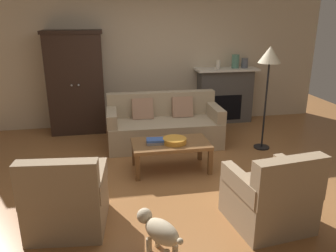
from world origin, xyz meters
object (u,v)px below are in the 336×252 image
book_stack (155,141)px  armchair_near_left (67,201)px  mantel_vase_jade (235,61)px  mantel_vase_slate (245,63)px  coffee_table (171,146)px  armchair_near_right (270,198)px  floor_lamp (270,61)px  fireplace (225,95)px  armoire (76,83)px  couch (164,126)px  dog (159,231)px  mantel_vase_cream (218,64)px  fruit_bowl (175,141)px

book_stack → armchair_near_left: bearing=-132.9°
mantel_vase_jade → mantel_vase_slate: (0.20, 0.00, -0.04)m
coffee_table → mantel_vase_slate: (1.93, 2.07, 0.85)m
mantel_vase_jade → armchair_near_right: size_ratio=0.30×
book_stack → armchair_near_left: size_ratio=0.29×
mantel_vase_slate → floor_lamp: floor_lamp is taller
fireplace → armchair_near_left: fireplace is taller
armoire → mantel_vase_jade: (3.13, 0.06, 0.31)m
fireplace → mantel_vase_slate: mantel_vase_slate is taller
coffee_table → mantel_vase_jade: size_ratio=4.11×
armchair_near_right → floor_lamp: bearing=66.3°
coffee_table → couch: bearing=85.4°
coffee_table → dog: (-0.46, -1.76, -0.12)m
book_stack → floor_lamp: bearing=15.7°
mantel_vase_slate → mantel_vase_jade: bearing=180.0°
mantel_vase_slate → armchair_near_right: 3.88m
armchair_near_left → couch: bearing=57.5°
floor_lamp → mantel_vase_slate: bearing=80.6°
fireplace → dog: 4.35m
couch → book_stack: (-0.31, -1.03, 0.14)m
fireplace → couch: fireplace is taller
fireplace → floor_lamp: floor_lamp is taller
fireplace → armoire: bearing=-178.5°
coffee_table → mantel_vase_cream: mantel_vase_cream is taller
fireplace → floor_lamp: (0.13, -1.55, 0.89)m
fireplace → dog: size_ratio=2.55×
armoire → book_stack: 2.38m
fireplace → floor_lamp: bearing=-85.4°
coffee_table → mantel_vase_slate: 2.95m
armchair_near_right → couch: bearing=105.0°
mantel_vase_cream → mantel_vase_slate: mantel_vase_slate is taller
fireplace → mantel_vase_cream: size_ratio=7.53×
armchair_near_left → mantel_vase_cream: bearing=50.3°
armchair_near_left → armchair_near_right: 2.13m
fireplace → book_stack: bearing=-130.4°
mantel_vase_jade → floor_lamp: (-0.05, -1.53, 0.21)m
fruit_bowl → mantel_vase_slate: 2.92m
couch → mantel_vase_slate: 2.30m
armchair_near_left → dog: bearing=-33.2°
mantel_vase_jade → armchair_near_left: 4.57m
mantel_vase_jade → mantel_vase_slate: 0.20m
fireplace → mantel_vase_jade: size_ratio=4.71×
couch → book_stack: bearing=-106.8°
fireplace → mantel_vase_slate: size_ratio=6.48×
book_stack → armchair_near_right: (1.00, -1.53, -0.14)m
couch → mantel_vase_cream: 1.87m
armoire → couch: bearing=-33.2°
coffee_table → floor_lamp: 2.07m
mantel_vase_slate → armoire: bearing=-179.0°
book_stack → floor_lamp: floor_lamp is taller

